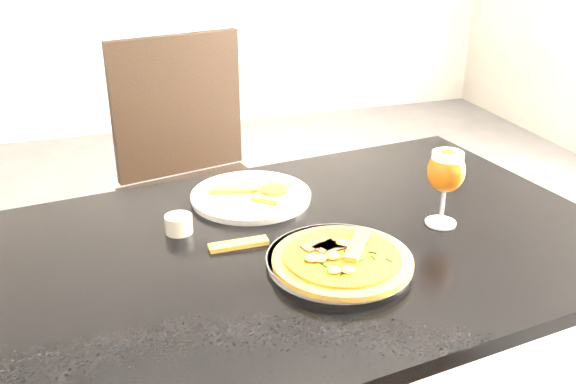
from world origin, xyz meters
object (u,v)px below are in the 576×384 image
object	(u,v)px
dining_table	(313,278)
beer_glass	(446,172)
pizza	(342,259)
chair_far	(198,181)

from	to	relation	value
dining_table	beer_glass	distance (m)	0.34
pizza	chair_far	bearing A→B (deg)	95.58
dining_table	pizza	bearing A→B (deg)	-93.27
dining_table	pizza	world-z (taller)	pizza
dining_table	beer_glass	xyz separation A→B (m)	(0.27, -0.02, 0.21)
chair_far	beer_glass	world-z (taller)	chair_far
chair_far	dining_table	bearing A→B (deg)	-96.85
dining_table	beer_glass	world-z (taller)	beer_glass
chair_far	pizza	distance (m)	0.99
pizza	dining_table	bearing A→B (deg)	93.66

